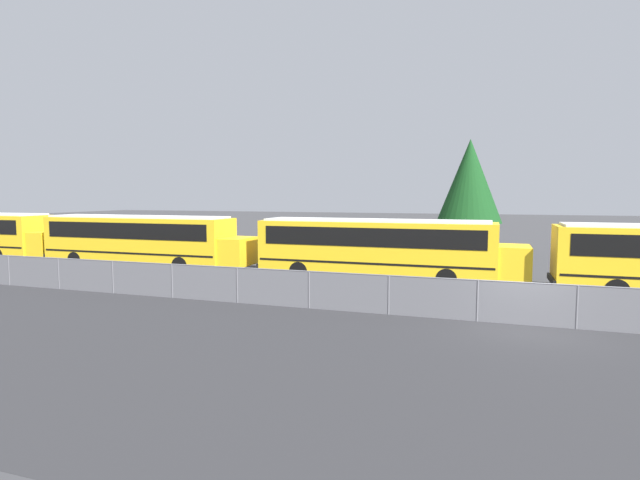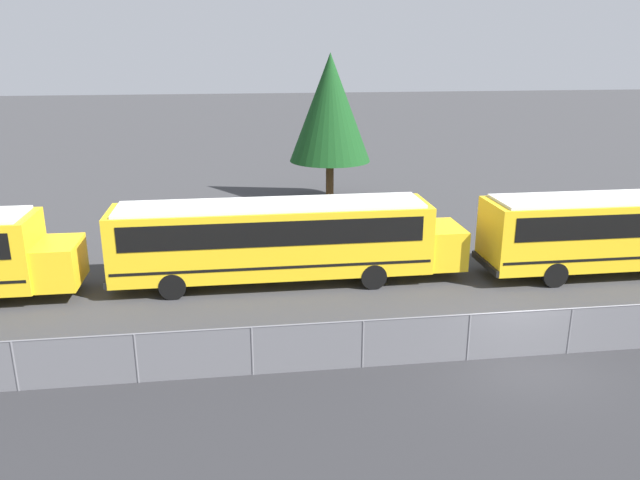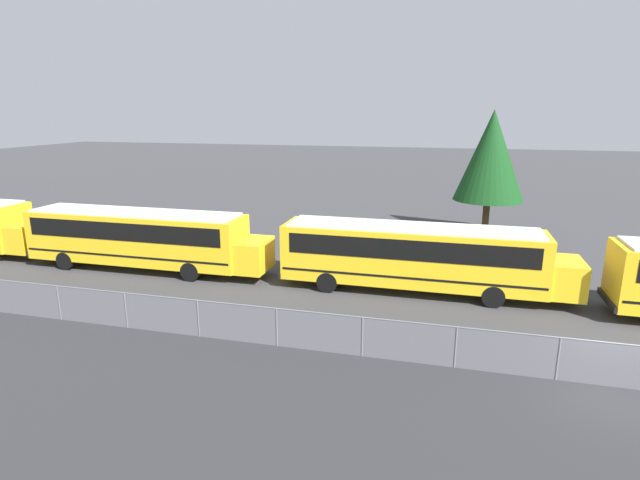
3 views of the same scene
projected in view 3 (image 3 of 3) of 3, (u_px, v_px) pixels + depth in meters
ground_plane at (609, 386)px, 15.01m from camera, size 200.00×200.00×0.00m
fence at (613, 364)px, 14.82m from camera, size 93.78×0.07×1.44m
school_bus_1 at (141, 235)px, 25.66m from camera, size 13.09×2.47×3.07m
school_bus_2 at (417, 253)px, 22.42m from camera, size 13.09×2.47×3.07m
tree_0 at (491, 156)px, 32.15m from camera, size 4.48×4.48×8.14m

